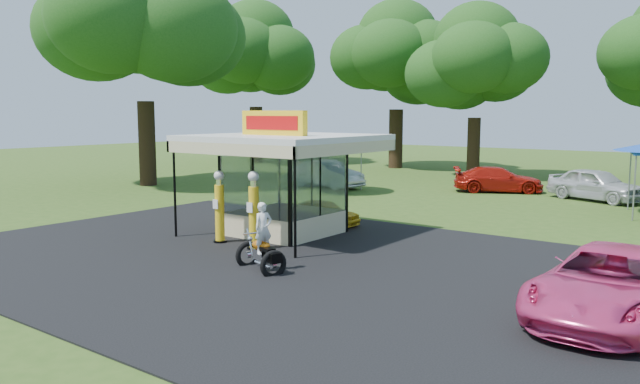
# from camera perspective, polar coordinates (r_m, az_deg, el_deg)

# --- Properties ---
(ground) EXTENTS (120.00, 120.00, 0.00)m
(ground) POSITION_cam_1_polar(r_m,az_deg,el_deg) (16.34, -9.28, -7.40)
(ground) COLOR #325219
(ground) RESTS_ON ground
(asphalt_apron) EXTENTS (20.00, 14.00, 0.04)m
(asphalt_apron) POSITION_cam_1_polar(r_m,az_deg,el_deg) (17.73, -4.59, -6.10)
(asphalt_apron) COLOR black
(asphalt_apron) RESTS_ON ground
(gas_station_kiosk) EXTENTS (5.40, 5.40, 4.18)m
(gas_station_kiosk) POSITION_cam_1_polar(r_m,az_deg,el_deg) (20.96, -3.30, 0.88)
(gas_station_kiosk) COLOR white
(gas_station_kiosk) RESTS_ON ground
(gas_pump_left) EXTENTS (0.43, 0.43, 2.31)m
(gas_pump_left) POSITION_cam_1_polar(r_m,az_deg,el_deg) (19.86, -9.17, -1.52)
(gas_pump_left) COLOR black
(gas_pump_left) RESTS_ON ground
(gas_pump_right) EXTENTS (0.45, 0.45, 2.39)m
(gas_pump_right) POSITION_cam_1_polar(r_m,az_deg,el_deg) (18.75, -6.07, -1.87)
(gas_pump_right) COLOR black
(gas_pump_right) RESTS_ON ground
(motorcycle) EXTENTS (1.68, 1.18, 1.90)m
(motorcycle) POSITION_cam_1_polar(r_m,az_deg,el_deg) (16.24, -5.30, -4.75)
(motorcycle) COLOR black
(motorcycle) RESTS_ON ground
(spare_tires) EXTENTS (1.08, 0.88, 0.87)m
(spare_tires) POSITION_cam_1_polar(r_m,az_deg,el_deg) (20.87, -5.54, -2.95)
(spare_tires) COLOR black
(spare_tires) RESTS_ON ground
(a_frame_sign) EXTENTS (0.54, 0.55, 0.89)m
(a_frame_sign) POSITION_cam_1_polar(r_m,az_deg,el_deg) (12.57, 22.67, -10.25)
(a_frame_sign) COLOR #593819
(a_frame_sign) RESTS_ON ground
(kiosk_car) EXTENTS (2.82, 1.13, 0.96)m
(kiosk_car) POSITION_cam_1_polar(r_m,az_deg,el_deg) (22.84, 0.30, -1.87)
(kiosk_car) COLOR yellow
(kiosk_car) RESTS_ON ground
(pink_sedan) EXTENTS (2.51, 5.21, 1.43)m
(pink_sedan) POSITION_cam_1_polar(r_m,az_deg,el_deg) (13.84, 24.97, -7.64)
(pink_sedan) COLOR #E13D80
(pink_sedan) RESTS_ON ground
(bg_car_a) EXTENTS (4.62, 2.25, 1.46)m
(bg_car_a) POSITION_cam_1_polar(r_m,az_deg,el_deg) (34.39, 0.68, 1.63)
(bg_car_a) COLOR silver
(bg_car_a) RESTS_ON ground
(bg_car_b) EXTENTS (4.85, 3.75, 1.31)m
(bg_car_b) POSITION_cam_1_polar(r_m,az_deg,el_deg) (33.69, 15.96, 1.11)
(bg_car_b) COLOR #B7180E
(bg_car_b) RESTS_ON ground
(bg_car_c) EXTENTS (4.83, 3.31, 1.53)m
(bg_car_c) POSITION_cam_1_polar(r_m,az_deg,el_deg) (31.94, 23.91, 0.63)
(bg_car_c) COLOR silver
(bg_car_c) RESTS_ON ground
(tent_west) EXTENTS (4.11, 4.11, 2.87)m
(tent_west) POSITION_cam_1_polar(r_m,az_deg,el_deg) (32.18, 0.91, 4.58)
(tent_west) COLOR gray
(tent_west) RESTS_ON ground
(oak_far_a) EXTENTS (10.82, 10.82, 12.83)m
(oak_far_a) POSITION_cam_1_polar(r_m,az_deg,el_deg) (51.87, -5.93, 11.72)
(oak_far_a) COLOR black
(oak_far_a) RESTS_ON ground
(oak_far_b) EXTENTS (10.09, 10.09, 12.03)m
(oak_far_b) POSITION_cam_1_polar(r_m,az_deg,el_deg) (47.02, 7.05, 11.58)
(oak_far_b) COLOR black
(oak_far_b) RESTS_ON ground
(oak_far_c) EXTENTS (9.10, 9.10, 10.72)m
(oak_far_c) POSITION_cam_1_polar(r_m,az_deg,el_deg) (41.07, 14.07, 10.82)
(oak_far_c) COLOR black
(oak_far_c) RESTS_ON ground
(oak_near) EXTENTS (12.18, 12.18, 14.03)m
(oak_near) POSITION_cam_1_polar(r_m,az_deg,el_deg) (36.98, -15.88, 14.28)
(oak_near) COLOR black
(oak_near) RESTS_ON ground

